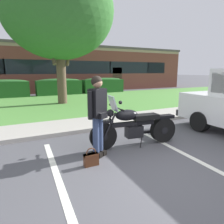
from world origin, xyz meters
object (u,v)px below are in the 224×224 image
handbag (91,158)px  hedge_center_left (59,87)px  shade_tree (58,12)px  brick_building (50,69)px  motorcycle (138,126)px  hedge_left (5,88)px  hedge_center_right (103,85)px  rider_person (98,110)px

handbag → hedge_center_left: 12.12m
shade_tree → brick_building: (1.71, 11.36, -2.72)m
shade_tree → hedge_center_left: shade_tree is taller
motorcycle → brick_building: 18.64m
handbag → hedge_left: hedge_left is taller
hedge_left → hedge_center_right: same height
motorcycle → hedge_center_right: (4.43, 11.38, 0.16)m
handbag → hedge_center_right: hedge_center_right is taller
handbag → hedge_center_left: hedge_center_left is taller
hedge_left → hedge_center_right: (7.17, 0.00, 0.00)m
rider_person → hedge_left: (-1.63, 11.51, -0.34)m
handbag → shade_tree: (1.42, 7.65, 4.58)m
rider_person → shade_tree: (1.10, 7.27, 3.73)m
hedge_left → brick_building: brick_building is taller
handbag → brick_building: size_ratio=0.01×
motorcycle → hedge_left: size_ratio=0.75×
motorcycle → hedge_center_left: (0.85, 11.38, 0.16)m
hedge_center_left → rider_person: bearing=-99.6°
rider_person → brick_building: bearing=81.4°
motorcycle → shade_tree: bearing=90.1°
motorcycle → hedge_center_left: motorcycle is taller
hedge_left → hedge_center_left: bearing=0.0°
rider_person → brick_building: (2.81, 18.63, 1.01)m
motorcycle → shade_tree: shade_tree is taller
brick_building → hedge_center_right: bearing=-69.0°
rider_person → hedge_center_right: bearing=64.3°
shade_tree → hedge_center_left: (0.86, 4.24, -4.07)m
shade_tree → hedge_center_left: bearing=78.6°
shade_tree → brick_building: bearing=81.5°
hedge_center_left → hedge_left: bearing=180.0°
rider_person → hedge_center_right: rider_person is taller
motorcycle → hedge_center_left: size_ratio=0.69×
rider_person → handbag: size_ratio=4.74×
rider_person → hedge_center_right: size_ratio=0.51×
hedge_center_right → handbag: bearing=-116.2°
motorcycle → hedge_center_right: motorcycle is taller
handbag → brick_building: bearing=80.7°
handbag → hedge_center_right: 13.27m
shade_tree → motorcycle: bearing=-89.9°
handbag → hedge_center_left: bearing=79.2°
hedge_center_right → brick_building: brick_building is taller
rider_person → hedge_left: 11.63m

